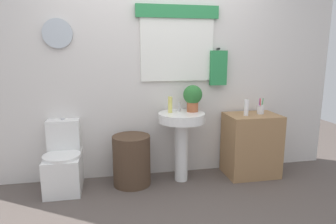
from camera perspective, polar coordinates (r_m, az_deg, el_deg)
ground_plane at (r=2.73m, az=1.72°, el=-20.51°), size 8.00×8.00×0.00m
back_wall at (r=3.45m, az=-2.38°, el=9.14°), size 4.40×0.18×2.60m
toilet at (r=3.39m, az=-19.41°, el=-9.30°), size 0.38×0.51×0.75m
laundry_hamper at (r=3.32m, az=-7.00°, el=-9.20°), size 0.41×0.41×0.55m
pedestal_sink at (r=3.31m, az=2.62°, el=-3.48°), size 0.52×0.52×0.79m
faucet at (r=3.37m, az=2.17°, el=1.04°), size 0.03×0.03×0.10m
wooden_cabinet at (r=3.66m, az=15.69°, el=-6.09°), size 0.60×0.44×0.73m
soap_bottle at (r=3.27m, az=0.41°, el=1.42°), size 0.05×0.05×0.18m
potted_plant at (r=3.33m, az=4.78°, el=2.99°), size 0.21×0.21×0.30m
lotion_bottle at (r=3.47m, az=14.85°, el=0.81°), size 0.05×0.05×0.18m
toothbrush_cup at (r=3.63m, az=17.39°, el=0.50°), size 0.08×0.08×0.19m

